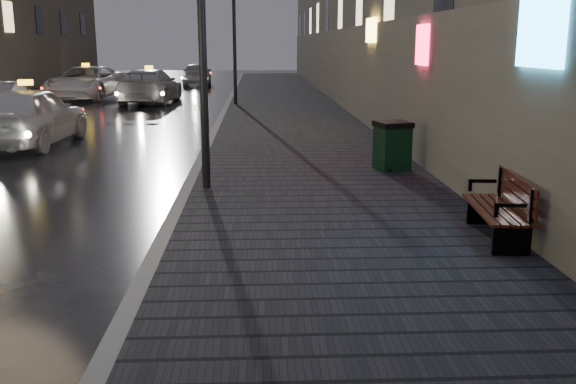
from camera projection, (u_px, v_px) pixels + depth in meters
name	position (u px, v px, depth m)	size (l,w,h in m)	color
sidewalk	(285.00, 108.00, 26.02)	(4.60, 58.00, 0.15)	black
curb	(226.00, 108.00, 25.91)	(0.20, 58.00, 0.15)	slate
curb_far	(2.00, 109.00, 25.50)	(0.20, 58.00, 0.15)	slate
lamp_far	(234.00, 22.00, 26.13)	(0.36, 0.36, 5.28)	black
bench	(503.00, 207.00, 8.27)	(0.72, 1.68, 0.84)	black
trash_bin	(392.00, 145.00, 12.81)	(0.77, 0.77, 0.97)	black
taxi_near	(28.00, 116.00, 16.68)	(1.86, 4.63, 1.58)	silver
taxi_mid	(150.00, 86.00, 28.70)	(2.12, 5.22, 1.51)	#B8B8BF
taxi_far	(87.00, 83.00, 30.89)	(2.58, 5.60, 1.56)	silver
car_far	(197.00, 74.00, 40.26)	(1.75, 4.34, 1.48)	gray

